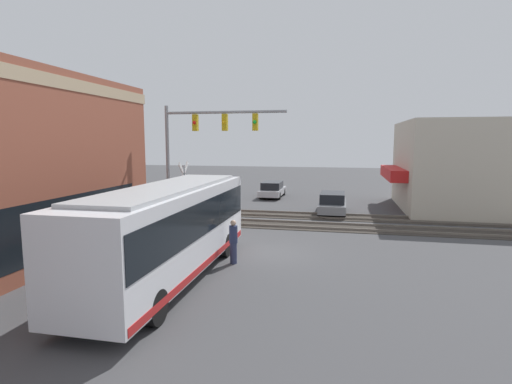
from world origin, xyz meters
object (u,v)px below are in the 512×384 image
object	(u,v)px
parked_car_silver	(272,190)
city_bus	(170,228)
crossing_signal	(184,188)
pedestrian_near_bus	(233,241)
parked_car_grey	(332,204)

from	to	relation	value
parked_car_silver	city_bus	bearing A→B (deg)	180.00
crossing_signal	pedestrian_near_bus	xyz separation A→B (m)	(-6.17, -4.63, -1.37)
city_bus	pedestrian_near_bus	distance (m)	3.00
parked_car_silver	pedestrian_near_bus	bearing A→B (deg)	-174.91
city_bus	crossing_signal	size ratio (longest dim) A/B	2.79
parked_car_grey	pedestrian_near_bus	xyz separation A→B (m)	(-12.47, 3.67, 0.24)
city_bus	pedestrian_near_bus	xyz separation A→B (m)	(2.26, -1.73, -0.95)
city_bus	parked_car_grey	distance (m)	15.74
city_bus	parked_car_silver	distance (m)	21.74
parked_car_grey	parked_car_silver	world-z (taller)	parked_car_grey
crossing_signal	parked_car_silver	xyz separation A→B (m)	(13.28, -2.90, -1.64)
crossing_signal	parked_car_silver	distance (m)	13.69
crossing_signal	parked_car_grey	bearing A→B (deg)	-52.79
parked_car_silver	pedestrian_near_bus	size ratio (longest dim) A/B	2.58
parked_car_grey	city_bus	bearing A→B (deg)	159.87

